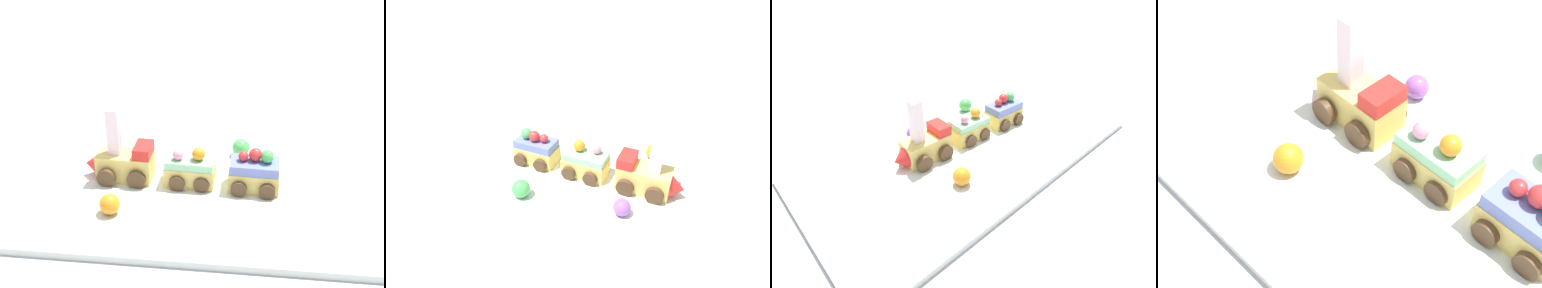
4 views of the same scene
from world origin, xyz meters
TOP-DOWN VIEW (x-y plane):
  - ground_plane at (0.00, 0.00)m, footprint 10.00×10.00m
  - display_board at (0.00, 0.00)m, footprint 0.65×0.33m
  - cake_train_locomotive at (0.09, -0.03)m, footprint 0.11×0.07m
  - cake_car_mint at (-0.02, -0.02)m, footprint 0.08×0.07m
  - cake_car_blueberry at (-0.12, -0.02)m, footprint 0.08×0.07m
  - gumball_purple at (0.07, -0.10)m, footprint 0.03×0.03m
  - gumball_orange at (0.09, 0.07)m, footprint 0.03×0.03m

SIDE VIEW (x-z plane):
  - ground_plane at x=0.00m, z-range 0.00..0.00m
  - display_board at x=0.00m, z-range 0.00..0.01m
  - gumball_purple at x=0.07m, z-range 0.01..0.04m
  - gumball_orange at x=0.09m, z-range 0.01..0.04m
  - cake_car_mint at x=-0.02m, z-range 0.00..0.07m
  - cake_car_blueberry at x=-0.12m, z-range 0.00..0.07m
  - cake_train_locomotive at x=0.09m, z-range -0.02..0.10m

